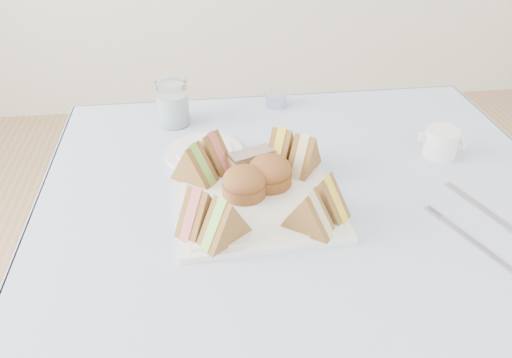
{
  "coord_description": "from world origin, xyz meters",
  "views": [
    {
      "loc": [
        -0.19,
        -0.69,
        1.31
      ],
      "look_at": [
        -0.1,
        0.05,
        0.8
      ],
      "focal_mm": 35.0,
      "sensor_mm": 36.0,
      "label": 1
    }
  ],
  "objects": [
    {
      "name": "scone_right",
      "position": [
        -0.07,
        0.09,
        0.79
      ],
      "size": [
        0.11,
        0.11,
        0.06
      ],
      "primitive_type": "cylinder",
      "rotation": [
        0.0,
        0.0,
        0.31
      ],
      "color": "brown",
      "rests_on": "serving_plate"
    },
    {
      "name": "sandwich_bl_a",
      "position": [
        -0.21,
        0.12,
        0.8
      ],
      "size": [
        0.1,
        0.09,
        0.08
      ],
      "primitive_type": null,
      "rotation": [
        0.0,
        0.0,
        2.49
      ],
      "color": "brown",
      "rests_on": "serving_plate"
    },
    {
      "name": "tablecloth",
      "position": [
        0.0,
        0.0,
        0.74
      ],
      "size": [
        1.02,
        1.02,
        0.01
      ],
      "primitive_type": "cube",
      "color": "silver",
      "rests_on": "table"
    },
    {
      "name": "serving_plate",
      "position": [
        -0.1,
        0.05,
        0.75
      ],
      "size": [
        0.31,
        0.31,
        0.01
      ],
      "primitive_type": "cube",
      "rotation": [
        0.0,
        0.0,
        0.04
      ],
      "color": "white",
      "rests_on": "tablecloth"
    },
    {
      "name": "sandwich_fr_b",
      "position": [
        -0.02,
        -0.05,
        0.8
      ],
      "size": [
        0.1,
        0.09,
        0.08
      ],
      "primitive_type": null,
      "rotation": [
        0.0,
        0.0,
        -0.63
      ],
      "color": "brown",
      "rests_on": "serving_plate"
    },
    {
      "name": "pastry_slice",
      "position": [
        -0.1,
        0.14,
        0.78
      ],
      "size": [
        0.1,
        0.06,
        0.04
      ],
      "primitive_type": "cube",
      "rotation": [
        0.0,
        0.0,
        0.37
      ],
      "color": "tan",
      "rests_on": "serving_plate"
    },
    {
      "name": "tea_strainer",
      "position": [
        0.0,
        0.45,
        0.76
      ],
      "size": [
        0.08,
        0.08,
        0.03
      ],
      "primitive_type": "cylinder",
      "rotation": [
        0.0,
        0.0,
        0.35
      ],
      "color": "#B5B3CF",
      "rests_on": "tablecloth"
    },
    {
      "name": "sandwich_br_b",
      "position": [
        -0.03,
        0.16,
        0.8
      ],
      "size": [
        0.08,
        0.1,
        0.08
      ],
      "primitive_type": null,
      "rotation": [
        0.0,
        0.0,
        -2.14
      ],
      "color": "brown",
      "rests_on": "serving_plate"
    },
    {
      "name": "water_glass",
      "position": [
        -0.25,
        0.38,
        0.8
      ],
      "size": [
        0.08,
        0.08,
        0.11
      ],
      "primitive_type": "cylinder",
      "rotation": [
        0.0,
        0.0,
        0.16
      ],
      "color": "white",
      "rests_on": "tablecloth"
    },
    {
      "name": "fork",
      "position": [
        0.26,
        -0.13,
        0.75
      ],
      "size": [
        0.08,
        0.17,
        0.0
      ],
      "primitive_type": "cube",
      "rotation": [
        0.0,
        0.0,
        0.37
      ],
      "color": "#B5B3CF",
      "rests_on": "tablecloth"
    },
    {
      "name": "side_plate",
      "position": [
        -0.19,
        0.23,
        0.75
      ],
      "size": [
        0.21,
        0.21,
        0.01
      ],
      "primitive_type": "cylinder",
      "rotation": [
        0.0,
        0.0,
        0.37
      ],
      "color": "white",
      "rests_on": "tablecloth"
    },
    {
      "name": "sandwich_fr_a",
      "position": [
        0.02,
        -0.01,
        0.8
      ],
      "size": [
        0.1,
        0.09,
        0.08
      ],
      "primitive_type": null,
      "rotation": [
        0.0,
        0.0,
        -0.73
      ],
      "color": "brown",
      "rests_on": "serving_plate"
    },
    {
      "name": "sandwich_br_a",
      "position": [
        0.01,
        0.13,
        0.8
      ],
      "size": [
        0.09,
        0.1,
        0.08
      ],
      "primitive_type": null,
      "rotation": [
        0.0,
        0.0,
        -2.17
      ],
      "color": "brown",
      "rests_on": "serving_plate"
    },
    {
      "name": "table",
      "position": [
        0.0,
        0.0,
        0.37
      ],
      "size": [
        0.9,
        0.9,
        0.74
      ],
      "primitive_type": "cube",
      "color": "brown",
      "rests_on": "floor"
    },
    {
      "name": "sandwich_bl_b",
      "position": [
        -0.17,
        0.16,
        0.8
      ],
      "size": [
        0.1,
        0.1,
        0.08
      ],
      "primitive_type": null,
      "rotation": [
        0.0,
        0.0,
        2.38
      ],
      "color": "brown",
      "rests_on": "serving_plate"
    },
    {
      "name": "sandwich_fl_a",
      "position": [
        -0.2,
        -0.02,
        0.8
      ],
      "size": [
        0.09,
        0.1,
        0.08
      ],
      "primitive_type": null,
      "rotation": [
        0.0,
        0.0,
        0.87
      ],
      "color": "brown",
      "rests_on": "serving_plate"
    },
    {
      "name": "scone_left",
      "position": [
        -0.12,
        0.06,
        0.79
      ],
      "size": [
        0.09,
        0.09,
        0.06
      ],
      "primitive_type": "cylinder",
      "rotation": [
        0.0,
        0.0,
        0.16
      ],
      "color": "brown",
      "rests_on": "serving_plate"
    },
    {
      "name": "sandwich_fl_b",
      "position": [
        -0.16,
        -0.06,
        0.8
      ],
      "size": [
        0.1,
        0.09,
        0.08
      ],
      "primitive_type": null,
      "rotation": [
        0.0,
        0.0,
        0.67
      ],
      "color": "brown",
      "rests_on": "serving_plate"
    },
    {
      "name": "knife",
      "position": [
        0.31,
        -0.02,
        0.75
      ],
      "size": [
        0.07,
        0.17,
        0.0
      ],
      "primitive_type": "cube",
      "rotation": [
        0.0,
        0.0,
        0.33
      ],
      "color": "#B5B3CF",
      "rests_on": "tablecloth"
    },
    {
      "name": "creamer_jug",
      "position": [
        0.31,
        0.17,
        0.78
      ],
      "size": [
        0.08,
        0.08,
        0.06
      ],
      "primitive_type": "cylinder",
      "rotation": [
        0.0,
        0.0,
        -0.19
      ],
      "color": "white",
      "rests_on": "tablecloth"
    }
  ]
}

